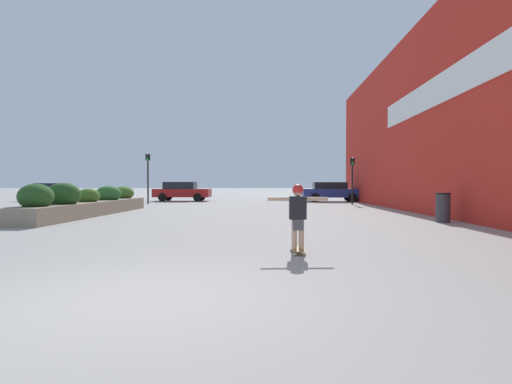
% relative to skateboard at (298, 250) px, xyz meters
% --- Properties ---
extents(ground_plane, '(300.00, 300.00, 0.00)m').
position_rel_skateboard_xyz_m(ground_plane, '(-2.20, -3.27, -0.07)').
color(ground_plane, gray).
extents(building_wall_right, '(0.67, 35.66, 8.88)m').
position_rel_skateboard_xyz_m(building_wall_right, '(6.63, 10.40, 4.38)').
color(building_wall_right, red).
rests_on(building_wall_right, ground_plane).
extents(planter_box, '(1.43, 10.47, 1.41)m').
position_rel_skateboard_xyz_m(planter_box, '(-8.43, 9.40, 0.46)').
color(planter_box, gray).
rests_on(planter_box, ground_plane).
extents(skateboard, '(0.27, 0.68, 0.09)m').
position_rel_skateboard_xyz_m(skateboard, '(0.00, 0.00, 0.00)').
color(skateboard, olive).
rests_on(skateboard, ground_plane).
extents(skateboarder, '(1.17, 0.21, 1.25)m').
position_rel_skateboard_xyz_m(skateboarder, '(0.00, 0.00, 0.78)').
color(skateboarder, tan).
rests_on(skateboarder, skateboard).
extents(trash_bin, '(0.51, 0.51, 1.05)m').
position_rel_skateboard_xyz_m(trash_bin, '(5.60, 6.57, 0.46)').
color(trash_bin, '#38383D').
rests_on(trash_bin, ground_plane).
extents(car_leftmost, '(3.81, 2.06, 1.45)m').
position_rel_skateboard_xyz_m(car_leftmost, '(14.95, 27.78, 0.69)').
color(car_leftmost, '#BCBCC1').
rests_on(car_leftmost, ground_plane).
extents(car_center_left, '(4.64, 1.95, 1.53)m').
position_rel_skateboard_xyz_m(car_center_left, '(4.38, 23.95, 0.75)').
color(car_center_left, navy).
rests_on(car_center_left, ground_plane).
extents(car_center_right, '(3.91, 1.85, 1.46)m').
position_rel_skateboard_xyz_m(car_center_right, '(-18.29, 23.97, 0.71)').
color(car_center_right, maroon).
rests_on(car_center_right, ground_plane).
extents(car_rightmost, '(4.51, 2.06, 1.56)m').
position_rel_skateboard_xyz_m(car_rightmost, '(-7.69, 24.60, 0.75)').
color(car_rightmost, maroon).
rests_on(car_rightmost, ground_plane).
extents(traffic_light_left, '(0.28, 0.30, 3.48)m').
position_rel_skateboard_xyz_m(traffic_light_left, '(-9.02, 19.82, 2.30)').
color(traffic_light_left, black).
rests_on(traffic_light_left, ground_plane).
extents(traffic_light_right, '(0.28, 0.30, 3.15)m').
position_rel_skateboard_xyz_m(traffic_light_right, '(5.09, 19.49, 2.10)').
color(traffic_light_right, black).
rests_on(traffic_light_right, ground_plane).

